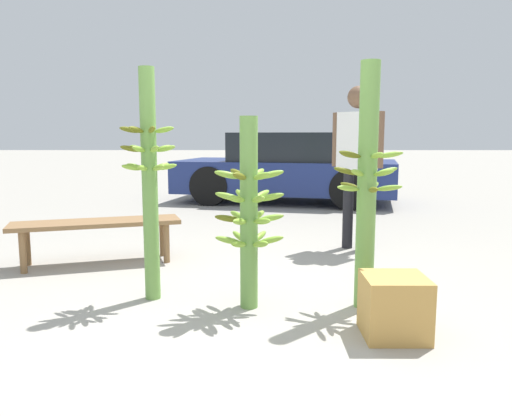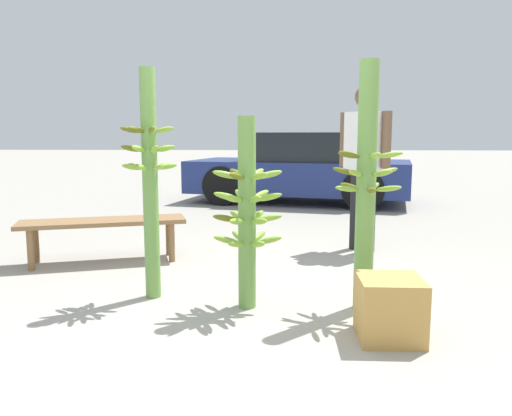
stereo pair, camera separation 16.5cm
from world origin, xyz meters
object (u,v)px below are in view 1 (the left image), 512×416
banana_stalk_right (367,186)px  market_bench (97,227)px  banana_stalk_left (150,180)px  parked_car (289,168)px  produce_crate (394,306)px  vendor_person (357,152)px  banana_stalk_center (249,212)px

banana_stalk_right → market_bench: (-2.28, 1.19, -0.51)m
banana_stalk_right → market_bench: banana_stalk_right is taller
banana_stalk_left → parked_car: 5.75m
produce_crate → vendor_person: bearing=84.9°
banana_stalk_center → banana_stalk_right: (0.81, 0.02, 0.18)m
vendor_person → market_bench: size_ratio=1.08×
parked_car → banana_stalk_center: bearing=-173.1°
banana_stalk_right → parked_car: 5.77m
banana_stalk_center → banana_stalk_right: 0.83m
banana_stalk_left → parked_car: size_ratio=0.40×
banana_stalk_center → parked_car: (0.62, 5.78, -0.06)m
market_bench → produce_crate: 2.92m
banana_stalk_left → market_bench: size_ratio=1.07×
banana_stalk_right → vendor_person: 1.86m
banana_stalk_center → banana_stalk_right: banana_stalk_right is taller
banana_stalk_center → banana_stalk_right: bearing=1.1°
banana_stalk_right → market_bench: 2.62m
banana_stalk_right → produce_crate: banana_stalk_right is taller
vendor_person → market_bench: bearing=-125.9°
banana_stalk_left → vendor_person: 2.47m
market_bench → parked_car: parked_car is taller
banana_stalk_left → market_bench: banana_stalk_left is taller
banana_stalk_right → produce_crate: size_ratio=4.57×
banana_stalk_left → produce_crate: bearing=-23.6°
banana_stalk_center → vendor_person: 2.18m
produce_crate → banana_stalk_center: bearing=149.8°
market_bench → parked_car: 5.03m
market_bench → banana_stalk_right: bearing=-45.5°
produce_crate → banana_stalk_right: bearing=97.8°
banana_stalk_right → vendor_person: (0.29, 1.83, 0.17)m
banana_stalk_left → vendor_person: vendor_person is taller
vendor_person → market_bench: 2.73m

